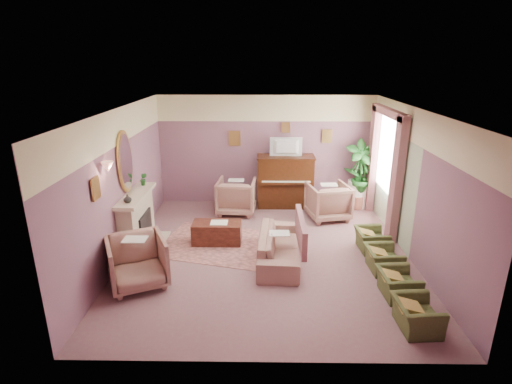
{
  "coord_description": "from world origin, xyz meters",
  "views": [
    {
      "loc": [
        -0.1,
        -7.11,
        3.66
      ],
      "look_at": [
        -0.22,
        0.4,
        1.14
      ],
      "focal_mm": 28.0,
      "sensor_mm": 36.0,
      "label": 1
    }
  ],
  "objects_px": {
    "sofa": "(279,241)",
    "side_table": "(357,194)",
    "floral_armchair_right": "(328,199)",
    "olive_chair_b": "(398,280)",
    "piano": "(285,182)",
    "coffee_table": "(217,233)",
    "olive_chair_c": "(383,256)",
    "floral_armchair_left": "(236,194)",
    "olive_chair_a": "(417,311)",
    "television": "(286,146)",
    "olive_chair_d": "(371,237)",
    "floral_armchair_front": "(137,259)"
  },
  "relations": [
    {
      "from": "coffee_table",
      "to": "olive_chair_a",
      "type": "height_order",
      "value": "olive_chair_a"
    },
    {
      "from": "sofa",
      "to": "floral_armchair_right",
      "type": "bearing_deg",
      "value": 59.41
    },
    {
      "from": "olive_chair_c",
      "to": "side_table",
      "type": "height_order",
      "value": "side_table"
    },
    {
      "from": "olive_chair_b",
      "to": "piano",
      "type": "bearing_deg",
      "value": 110.93
    },
    {
      "from": "olive_chair_d",
      "to": "olive_chair_a",
      "type": "bearing_deg",
      "value": -90.0
    },
    {
      "from": "side_table",
      "to": "coffee_table",
      "type": "bearing_deg",
      "value": -147.07
    },
    {
      "from": "coffee_table",
      "to": "olive_chair_c",
      "type": "relative_size",
      "value": 1.49
    },
    {
      "from": "piano",
      "to": "television",
      "type": "distance_m",
      "value": 0.95
    },
    {
      "from": "olive_chair_d",
      "to": "sofa",
      "type": "bearing_deg",
      "value": -166.8
    },
    {
      "from": "coffee_table",
      "to": "olive_chair_d",
      "type": "xyz_separation_m",
      "value": [
        3.11,
        -0.28,
        0.07
      ]
    },
    {
      "from": "olive_chair_a",
      "to": "olive_chair_c",
      "type": "relative_size",
      "value": 1.0
    },
    {
      "from": "sofa",
      "to": "olive_chair_c",
      "type": "distance_m",
      "value": 1.9
    },
    {
      "from": "floral_armchair_front",
      "to": "olive_chair_c",
      "type": "height_order",
      "value": "floral_armchair_front"
    },
    {
      "from": "olive_chair_d",
      "to": "coffee_table",
      "type": "bearing_deg",
      "value": 174.86
    },
    {
      "from": "side_table",
      "to": "olive_chair_b",
      "type": "bearing_deg",
      "value": -93.79
    },
    {
      "from": "television",
      "to": "floral_armchair_right",
      "type": "relative_size",
      "value": 0.84
    },
    {
      "from": "piano",
      "to": "coffee_table",
      "type": "distance_m",
      "value": 2.74
    },
    {
      "from": "sofa",
      "to": "olive_chair_b",
      "type": "height_order",
      "value": "sofa"
    },
    {
      "from": "floral_armchair_left",
      "to": "floral_armchair_right",
      "type": "distance_m",
      "value": 2.23
    },
    {
      "from": "floral_armchair_right",
      "to": "olive_chair_c",
      "type": "distance_m",
      "value": 2.57
    },
    {
      "from": "piano",
      "to": "side_table",
      "type": "bearing_deg",
      "value": -1.23
    },
    {
      "from": "television",
      "to": "coffee_table",
      "type": "distance_m",
      "value": 3.0
    },
    {
      "from": "sofa",
      "to": "olive_chair_b",
      "type": "bearing_deg",
      "value": -33.0
    },
    {
      "from": "coffee_table",
      "to": "sofa",
      "type": "relative_size",
      "value": 0.52
    },
    {
      "from": "floral_armchair_right",
      "to": "floral_armchair_front",
      "type": "bearing_deg",
      "value": -140.33
    },
    {
      "from": "piano",
      "to": "sofa",
      "type": "distance_m",
      "value": 2.97
    },
    {
      "from": "olive_chair_b",
      "to": "side_table",
      "type": "xyz_separation_m",
      "value": [
        0.27,
        4.11,
        0.06
      ]
    },
    {
      "from": "sofa",
      "to": "side_table",
      "type": "bearing_deg",
      "value": 53.81
    },
    {
      "from": "sofa",
      "to": "floral_armchair_left",
      "type": "height_order",
      "value": "floral_armchair_left"
    },
    {
      "from": "television",
      "to": "olive_chair_c",
      "type": "xyz_separation_m",
      "value": [
        1.59,
        -3.28,
        -1.31
      ]
    },
    {
      "from": "piano",
      "to": "floral_armchair_right",
      "type": "bearing_deg",
      "value": -40.68
    },
    {
      "from": "olive_chair_c",
      "to": "olive_chair_d",
      "type": "distance_m",
      "value": 0.82
    },
    {
      "from": "sofa",
      "to": "side_table",
      "type": "xyz_separation_m",
      "value": [
        2.13,
        2.91,
        -0.04
      ]
    },
    {
      "from": "coffee_table",
      "to": "floral_armchair_left",
      "type": "xyz_separation_m",
      "value": [
        0.3,
        1.73,
        0.25
      ]
    },
    {
      "from": "piano",
      "to": "sofa",
      "type": "xyz_separation_m",
      "value": [
        -0.27,
        -2.95,
        -0.26
      ]
    },
    {
      "from": "floral_armchair_right",
      "to": "olive_chair_c",
      "type": "xyz_separation_m",
      "value": [
        0.61,
        -2.49,
        -0.18
      ]
    },
    {
      "from": "coffee_table",
      "to": "side_table",
      "type": "height_order",
      "value": "side_table"
    },
    {
      "from": "olive_chair_d",
      "to": "side_table",
      "type": "relative_size",
      "value": 0.96
    },
    {
      "from": "floral_armchair_right",
      "to": "side_table",
      "type": "bearing_deg",
      "value": 42.25
    },
    {
      "from": "floral_armchair_front",
      "to": "olive_chair_b",
      "type": "distance_m",
      "value": 4.28
    },
    {
      "from": "floral_armchair_right",
      "to": "side_table",
      "type": "relative_size",
      "value": 1.35
    },
    {
      "from": "olive_chair_b",
      "to": "olive_chair_d",
      "type": "xyz_separation_m",
      "value": [
        0.0,
        1.64,
        0.0
      ]
    },
    {
      "from": "sofa",
      "to": "floral_armchair_right",
      "type": "relative_size",
      "value": 2.02
    },
    {
      "from": "olive_chair_a",
      "to": "side_table",
      "type": "bearing_deg",
      "value": 86.83
    },
    {
      "from": "floral_armchair_right",
      "to": "piano",
      "type": "bearing_deg",
      "value": 139.32
    },
    {
      "from": "floral_armchair_left",
      "to": "olive_chair_a",
      "type": "bearing_deg",
      "value": -57.79
    },
    {
      "from": "olive_chair_b",
      "to": "floral_armchair_front",
      "type": "bearing_deg",
      "value": 176.27
    },
    {
      "from": "floral_armchair_front",
      "to": "side_table",
      "type": "relative_size",
      "value": 1.35
    },
    {
      "from": "television",
      "to": "floral_armchair_front",
      "type": "distance_m",
      "value": 4.8
    },
    {
      "from": "piano",
      "to": "olive_chair_c",
      "type": "bearing_deg",
      "value": -64.53
    }
  ]
}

